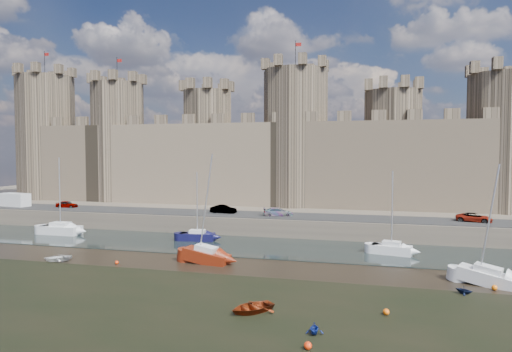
{
  "coord_description": "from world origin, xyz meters",
  "views": [
    {
      "loc": [
        15.16,
        -29.45,
        11.59
      ],
      "look_at": [
        1.82,
        22.0,
        8.8
      ],
      "focal_mm": 32.0,
      "sensor_mm": 36.0,
      "label": 1
    }
  ],
  "objects_px": {
    "sailboat_2": "(391,248)",
    "sailboat_4": "(206,255)",
    "car_0": "(67,204)",
    "sailboat_1": "(197,236)",
    "car_2": "(278,212)",
    "sailboat_5": "(488,276)",
    "car_1": "(223,209)",
    "sailboat_0": "(61,229)",
    "car_3": "(474,218)",
    "van": "(15,200)"
  },
  "relations": [
    {
      "from": "sailboat_2",
      "to": "sailboat_4",
      "type": "bearing_deg",
      "value": -143.33
    },
    {
      "from": "car_0",
      "to": "sailboat_2",
      "type": "height_order",
      "value": "sailboat_2"
    },
    {
      "from": "sailboat_2",
      "to": "sailboat_1",
      "type": "bearing_deg",
      "value": -172.88
    },
    {
      "from": "car_2",
      "to": "sailboat_4",
      "type": "height_order",
      "value": "sailboat_4"
    },
    {
      "from": "sailboat_2",
      "to": "sailboat_5",
      "type": "height_order",
      "value": "sailboat_5"
    },
    {
      "from": "car_1",
      "to": "sailboat_0",
      "type": "bearing_deg",
      "value": 115.96
    },
    {
      "from": "car_0",
      "to": "sailboat_4",
      "type": "bearing_deg",
      "value": -127.63
    },
    {
      "from": "car_3",
      "to": "sailboat_0",
      "type": "distance_m",
      "value": 55.94
    },
    {
      "from": "van",
      "to": "car_2",
      "type": "bearing_deg",
      "value": 9.0
    },
    {
      "from": "car_1",
      "to": "sailboat_1",
      "type": "xyz_separation_m",
      "value": [
        -0.68,
        -8.62,
        -2.41
      ]
    },
    {
      "from": "car_1",
      "to": "sailboat_2",
      "type": "bearing_deg",
      "value": -111.94
    },
    {
      "from": "sailboat_0",
      "to": "sailboat_5",
      "type": "height_order",
      "value": "sailboat_0"
    },
    {
      "from": "sailboat_0",
      "to": "sailboat_2",
      "type": "distance_m",
      "value": 44.51
    },
    {
      "from": "sailboat_1",
      "to": "van",
      "type": "bearing_deg",
      "value": 160.05
    },
    {
      "from": "van",
      "to": "sailboat_0",
      "type": "distance_m",
      "value": 17.73
    },
    {
      "from": "car_2",
      "to": "van",
      "type": "distance_m",
      "value": 44.67
    },
    {
      "from": "car_0",
      "to": "sailboat_4",
      "type": "xyz_separation_m",
      "value": [
        31.59,
        -19.52,
        -2.27
      ]
    },
    {
      "from": "car_2",
      "to": "sailboat_1",
      "type": "distance_m",
      "value": 12.27
    },
    {
      "from": "car_3",
      "to": "sailboat_4",
      "type": "bearing_deg",
      "value": 137.73
    },
    {
      "from": "sailboat_1",
      "to": "sailboat_4",
      "type": "bearing_deg",
      "value": -71.09
    },
    {
      "from": "car_2",
      "to": "sailboat_1",
      "type": "height_order",
      "value": "sailboat_1"
    },
    {
      "from": "car_1",
      "to": "car_3",
      "type": "xyz_separation_m",
      "value": [
        34.15,
        0.17,
        -0.03
      ]
    },
    {
      "from": "car_0",
      "to": "sailboat_0",
      "type": "distance_m",
      "value": 11.36
    },
    {
      "from": "van",
      "to": "sailboat_1",
      "type": "relative_size",
      "value": 0.58
    },
    {
      "from": "sailboat_0",
      "to": "sailboat_4",
      "type": "distance_m",
      "value": 27.53
    },
    {
      "from": "car_1",
      "to": "car_2",
      "type": "relative_size",
      "value": 0.93
    },
    {
      "from": "car_3",
      "to": "sailboat_1",
      "type": "xyz_separation_m",
      "value": [
        -34.83,
        -8.79,
        -2.38
      ]
    },
    {
      "from": "car_3",
      "to": "sailboat_5",
      "type": "relative_size",
      "value": 0.41
    },
    {
      "from": "van",
      "to": "sailboat_2",
      "type": "distance_m",
      "value": 60.67
    },
    {
      "from": "sailboat_0",
      "to": "sailboat_5",
      "type": "distance_m",
      "value": 53.45
    },
    {
      "from": "van",
      "to": "sailboat_5",
      "type": "bearing_deg",
      "value": -7.43
    },
    {
      "from": "car_3",
      "to": "car_2",
      "type": "bearing_deg",
      "value": 106.23
    },
    {
      "from": "car_3",
      "to": "sailboat_1",
      "type": "distance_m",
      "value": 36.0
    },
    {
      "from": "car_3",
      "to": "car_1",
      "type": "bearing_deg",
      "value": 104.53
    },
    {
      "from": "car_0",
      "to": "car_3",
      "type": "bearing_deg",
      "value": -95.91
    },
    {
      "from": "car_1",
      "to": "sailboat_5",
      "type": "xyz_separation_m",
      "value": [
        31.26,
        -20.63,
        -2.38
      ]
    },
    {
      "from": "car_3",
      "to": "sailboat_5",
      "type": "distance_m",
      "value": 21.13
    },
    {
      "from": "car_0",
      "to": "car_2",
      "type": "bearing_deg",
      "value": -97.35
    },
    {
      "from": "van",
      "to": "sailboat_4",
      "type": "xyz_separation_m",
      "value": [
        40.91,
        -18.63,
        -2.81
      ]
    },
    {
      "from": "sailboat_1",
      "to": "sailboat_4",
      "type": "relative_size",
      "value": 0.78
    },
    {
      "from": "sailboat_4",
      "to": "sailboat_0",
      "type": "bearing_deg",
      "value": 166.43
    },
    {
      "from": "van",
      "to": "sailboat_0",
      "type": "bearing_deg",
      "value": -19.99
    },
    {
      "from": "car_3",
      "to": "sailboat_1",
      "type": "bearing_deg",
      "value": 118.41
    },
    {
      "from": "sailboat_2",
      "to": "car_1",
      "type": "bearing_deg",
      "value": 167.54
    },
    {
      "from": "car_2",
      "to": "van",
      "type": "xyz_separation_m",
      "value": [
        -44.67,
        -0.0,
        0.52
      ]
    },
    {
      "from": "sailboat_0",
      "to": "sailboat_1",
      "type": "height_order",
      "value": "sailboat_0"
    },
    {
      "from": "car_0",
      "to": "car_3",
      "type": "xyz_separation_m",
      "value": [
        61.1,
        0.0,
        0.02
      ]
    },
    {
      "from": "car_1",
      "to": "sailboat_0",
      "type": "xyz_separation_m",
      "value": [
        -20.95,
        -9.21,
        -2.31
      ]
    },
    {
      "from": "car_1",
      "to": "car_2",
      "type": "height_order",
      "value": "car_1"
    },
    {
      "from": "car_1",
      "to": "car_3",
      "type": "bearing_deg",
      "value": -87.48
    }
  ]
}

